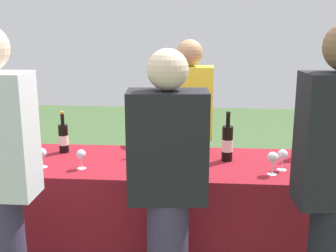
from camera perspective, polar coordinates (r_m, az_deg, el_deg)
The scene contains 13 objects.
tasting_table at distance 3.00m, azimuth 0.00°, elevation -12.06°, with size 2.60×0.74×0.79m, color maroon.
wine_bottle_0 at distance 3.13m, azimuth -13.98°, elevation -1.57°, with size 0.07×0.07×0.30m.
wine_bottle_1 at distance 3.00m, azimuth -2.46°, elevation -1.66°, with size 0.07×0.07×0.32m.
wine_bottle_2 at distance 2.99m, azimuth 4.46°, elevation -1.60°, with size 0.08×0.08×0.32m.
wine_bottle_3 at distance 2.88m, azimuth 8.04°, elevation -2.29°, with size 0.07×0.07×0.34m.
wine_bottle_4 at distance 3.06m, azimuth 17.65°, elevation -2.14°, with size 0.07×0.07×0.31m.
wine_glass_0 at distance 2.84m, azimuth -16.71°, elevation -3.64°, with size 0.06×0.06×0.13m.
wine_glass_1 at distance 2.75m, azimuth -11.69°, elevation -3.88°, with size 0.06×0.06×0.13m.
wine_glass_2 at distance 2.66m, azimuth 14.02°, elevation -4.28°, with size 0.07×0.07×0.15m.
wine_glass_3 at distance 2.76m, azimuth 15.27°, elevation -3.88°, with size 0.07×0.07×0.14m.
server_pouring at distance 3.48m, azimuth 2.83°, elevation -0.32°, with size 0.39×0.22×1.58m.
guest_1 at distance 2.26m, azimuth -0.05°, elevation -8.33°, with size 0.43×0.26×1.58m.
guest_2 at distance 2.19m, azimuth 21.75°, elevation -7.49°, with size 0.40×0.24×1.71m.
Camera 1 is at (0.22, -2.70, 1.69)m, focal length 44.98 mm.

